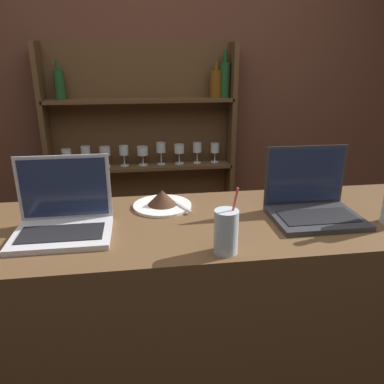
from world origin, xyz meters
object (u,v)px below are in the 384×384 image
Objects in this scene: cake_plate at (162,201)px; laptop_near at (63,217)px; water_glass at (226,232)px; laptop_far at (312,202)px.

laptop_near is at bearing -152.60° from cake_plate.
water_glass is (0.16, -0.38, 0.04)m from cake_plate.
laptop_far is 0.55m from cake_plate.
water_glass is at bearing -148.93° from laptop_far.
laptop_far reaches higher than cake_plate.
laptop_far is at bearing 0.73° from laptop_near.
cake_plate is at bearing 27.40° from laptop_near.
cake_plate is (0.33, 0.17, -0.03)m from laptop_near.
laptop_near is 0.38m from cake_plate.
laptop_far reaches higher than water_glass.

